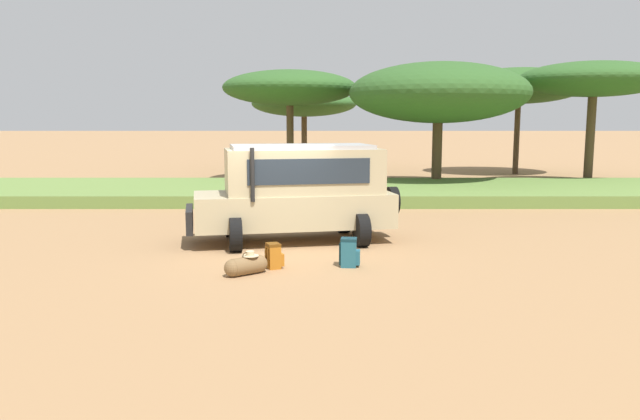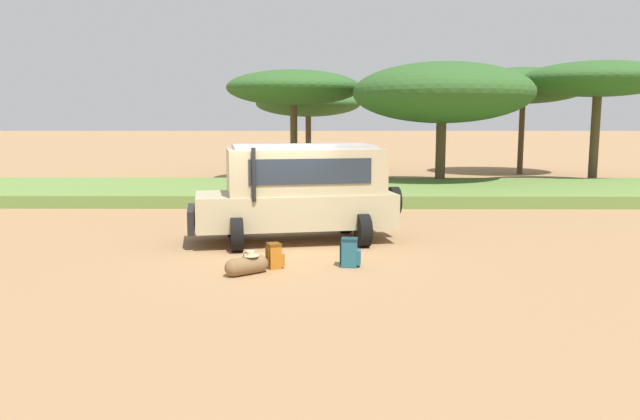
# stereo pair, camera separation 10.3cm
# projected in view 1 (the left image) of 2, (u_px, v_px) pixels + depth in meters

# --- Properties ---
(ground_plane) EXTENTS (320.00, 320.00, 0.00)m
(ground_plane) POSITION_uv_depth(u_px,v_px,m) (282.00, 250.00, 14.72)
(ground_plane) COLOR #9E754C
(grass_bank) EXTENTS (120.00, 7.00, 0.44)m
(grass_bank) POSITION_uv_depth(u_px,v_px,m) (298.00, 191.00, 24.92)
(grass_bank) COLOR olive
(grass_bank) RESTS_ON ground_plane
(safari_vehicle) EXTENTS (5.48, 3.33, 2.44)m
(safari_vehicle) POSITION_uv_depth(u_px,v_px,m) (299.00, 190.00, 15.63)
(safari_vehicle) COLOR tan
(safari_vehicle) RESTS_ON ground_plane
(backpack_beside_front_wheel) EXTENTS (0.41, 0.39, 0.53)m
(backpack_beside_front_wheel) POSITION_uv_depth(u_px,v_px,m) (275.00, 256.00, 12.90)
(backpack_beside_front_wheel) COLOR #B26619
(backpack_beside_front_wheel) RESTS_ON ground_plane
(backpack_cluster_center) EXTENTS (0.45, 0.35, 0.61)m
(backpack_cluster_center) POSITION_uv_depth(u_px,v_px,m) (350.00, 253.00, 13.03)
(backpack_cluster_center) COLOR #235B6B
(backpack_cluster_center) RESTS_ON ground_plane
(duffel_bag_low_black_case) EXTENTS (0.82, 0.73, 0.46)m
(duffel_bag_low_black_case) POSITION_uv_depth(u_px,v_px,m) (247.00, 265.00, 12.38)
(duffel_bag_low_black_case) COLOR brown
(duffel_bag_low_black_case) RESTS_ON ground_plane
(acacia_tree_left_mid) EXTENTS (6.59, 7.09, 5.47)m
(acacia_tree_left_mid) POSITION_uv_depth(u_px,v_px,m) (291.00, 88.00, 30.67)
(acacia_tree_left_mid) COLOR brown
(acacia_tree_left_mid) RESTS_ON ground_plane
(acacia_tree_centre_back) EXTENTS (6.63, 6.68, 4.88)m
(acacia_tree_centre_back) POSITION_uv_depth(u_px,v_px,m) (305.00, 104.00, 39.36)
(acacia_tree_centre_back) COLOR brown
(acacia_tree_centre_back) RESTS_ON ground_plane
(acacia_tree_right_mid) EXTENTS (7.87, 8.30, 5.55)m
(acacia_tree_right_mid) POSITION_uv_depth(u_px,v_px,m) (440.00, 93.00, 27.40)
(acacia_tree_right_mid) COLOR brown
(acacia_tree_right_mid) RESTS_ON ground_plane
(acacia_tree_far_right) EXTENTS (7.28, 6.65, 5.92)m
(acacia_tree_far_right) POSITION_uv_depth(u_px,v_px,m) (520.00, 86.00, 34.65)
(acacia_tree_far_right) COLOR brown
(acacia_tree_far_right) RESTS_ON ground_plane
(acacia_tree_distant_right) EXTENTS (6.75, 6.05, 5.67)m
(acacia_tree_distant_right) POSITION_uv_depth(u_px,v_px,m) (595.00, 80.00, 28.25)
(acacia_tree_distant_right) COLOR brown
(acacia_tree_distant_right) RESTS_ON ground_plane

